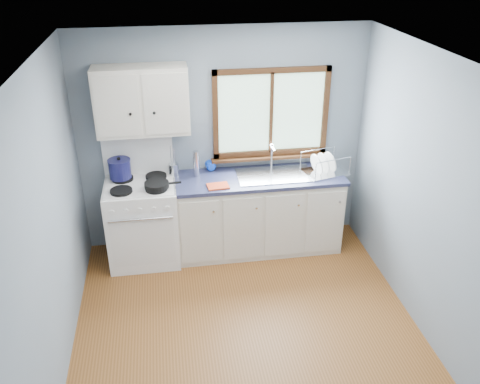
{
  "coord_description": "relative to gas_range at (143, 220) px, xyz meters",
  "views": [
    {
      "loc": [
        -0.64,
        -3.49,
        3.34
      ],
      "look_at": [
        0.05,
        0.9,
        1.05
      ],
      "focal_mm": 38.0,
      "sensor_mm": 36.0,
      "label": 1
    }
  ],
  "objects": [
    {
      "name": "ceiling",
      "position": [
        0.95,
        -1.47,
        2.02
      ],
      "size": [
        3.2,
        3.6,
        0.02
      ],
      "primitive_type": "cube",
      "color": "white",
      "rests_on": "wall_back"
    },
    {
      "name": "gas_range",
      "position": [
        0.0,
        0.0,
        0.0
      ],
      "size": [
        0.76,
        0.69,
        1.36
      ],
      "color": "white",
      "rests_on": "floor"
    },
    {
      "name": "stockpot",
      "position": [
        -0.2,
        0.14,
        0.57
      ],
      "size": [
        0.25,
        0.25,
        0.24
      ],
      "rotation": [
        0.0,
        0.0,
        0.02
      ],
      "color": "#161648",
      "rests_on": "gas_range"
    },
    {
      "name": "thermos",
      "position": [
        0.62,
        0.14,
        0.57
      ],
      "size": [
        0.08,
        0.08,
        0.29
      ],
      "primitive_type": "cylinder",
      "rotation": [
        0.0,
        0.0,
        0.13
      ],
      "color": "silver",
      "rests_on": "countertop"
    },
    {
      "name": "wall_right",
      "position": [
        2.56,
        -1.47,
        0.76
      ],
      "size": [
        0.02,
        3.6,
        2.5
      ],
      "primitive_type": "cube",
      "color": "slate",
      "rests_on": "ground"
    },
    {
      "name": "window",
      "position": [
        1.48,
        0.3,
        0.98
      ],
      "size": [
        1.36,
        0.1,
        1.03
      ],
      "color": "#9EC6A8",
      "rests_on": "wall_back"
    },
    {
      "name": "wall_left",
      "position": [
        -0.66,
        -1.47,
        0.76
      ],
      "size": [
        0.02,
        3.6,
        2.5
      ],
      "primitive_type": "cube",
      "color": "slate",
      "rests_on": "ground"
    },
    {
      "name": "wall_back",
      "position": [
        0.95,
        0.34,
        0.76
      ],
      "size": [
        3.2,
        0.02,
        2.5
      ],
      "primitive_type": "cube",
      "color": "slate",
      "rests_on": "ground"
    },
    {
      "name": "dish_towel",
      "position": [
        0.83,
        -0.17,
        0.43
      ],
      "size": [
        0.24,
        0.18,
        0.02
      ],
      "primitive_type": "cube",
      "rotation": [
        0.0,
        0.0,
        0.09
      ],
      "color": "#CC4220",
      "rests_on": "countertop"
    },
    {
      "name": "skillet",
      "position": [
        0.19,
        -0.15,
        0.49
      ],
      "size": [
        0.4,
        0.28,
        0.05
      ],
      "rotation": [
        0.0,
        0.0,
        0.09
      ],
      "color": "black",
      "rests_on": "gas_range"
    },
    {
      "name": "countertop",
      "position": [
        1.31,
        0.02,
        0.41
      ],
      "size": [
        1.89,
        0.64,
        0.04
      ],
      "primitive_type": "cube",
      "color": "#202340",
      "rests_on": "base_cabinets"
    },
    {
      "name": "dish_rack",
      "position": [
        2.04,
        0.0,
        0.49
      ],
      "size": [
        0.53,
        0.45,
        0.24
      ],
      "rotation": [
        0.0,
        0.0,
        0.25
      ],
      "color": "silver",
      "rests_on": "countertop"
    },
    {
      "name": "base_cabinets",
      "position": [
        1.31,
        0.02,
        -0.08
      ],
      "size": [
        1.85,
        0.6,
        0.88
      ],
      "color": "beige",
      "rests_on": "floor"
    },
    {
      "name": "utensil_crock",
      "position": [
        0.38,
        0.19,
        0.5
      ],
      "size": [
        0.13,
        0.13,
        0.35
      ],
      "rotation": [
        0.0,
        0.0,
        0.2
      ],
      "color": "silver",
      "rests_on": "countertop"
    },
    {
      "name": "upper_cabinets",
      "position": [
        0.1,
        0.15,
        1.31
      ],
      "size": [
        0.95,
        0.35,
        0.7
      ],
      "color": "beige",
      "rests_on": "wall_back"
    },
    {
      "name": "sink",
      "position": [
        1.49,
        0.02,
        0.37
      ],
      "size": [
        0.84,
        0.46,
        0.44
      ],
      "color": "silver",
      "rests_on": "countertop"
    },
    {
      "name": "floor",
      "position": [
        0.95,
        -1.47,
        -0.5
      ],
      "size": [
        3.2,
        3.6,
        0.02
      ],
      "primitive_type": "cube",
      "color": "brown",
      "rests_on": "ground"
    },
    {
      "name": "soap_bottle",
      "position": [
        0.8,
        0.22,
        0.57
      ],
      "size": [
        0.12,
        0.12,
        0.28
      ],
      "primitive_type": "imported",
      "rotation": [
        0.0,
        0.0,
        0.18
      ],
      "color": "blue",
      "rests_on": "countertop"
    }
  ]
}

